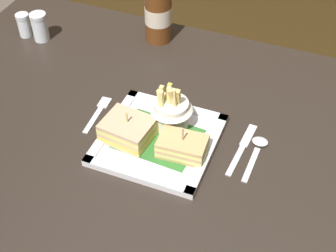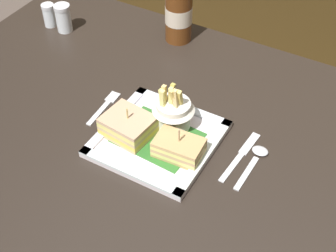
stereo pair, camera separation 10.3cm
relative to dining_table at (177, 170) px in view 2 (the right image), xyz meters
The scene contains 11 objects.
dining_table is the anchor object (origin of this frame).
square_plate 0.12m from the dining_table, 135.15° to the right, with size 0.24×0.24×0.02m.
sandwich_half_left 0.18m from the dining_table, 151.01° to the right, with size 0.11×0.10×0.07m.
sandwich_half_right 0.15m from the dining_table, 59.86° to the right, with size 0.10×0.07×0.07m.
fries_cup 0.17m from the dining_table, 142.32° to the left, with size 0.09×0.09×0.12m.
beer_bottle 0.43m from the dining_table, 118.57° to the left, with size 0.07×0.07×0.25m.
fork 0.23m from the dining_table, behind, with size 0.03×0.13×0.00m.
knife 0.18m from the dining_table, ahead, with size 0.03×0.16×0.00m.
spoon 0.21m from the dining_table, ahead, with size 0.03×0.13×0.01m.
salt_shaker 0.59m from the dining_table, 158.01° to the left, with size 0.04×0.04×0.07m.
pepper_shaker 0.54m from the dining_table, 155.88° to the left, with size 0.04×0.04×0.08m.
Camera 2 is at (0.35, -0.66, 1.49)m, focal length 52.09 mm.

